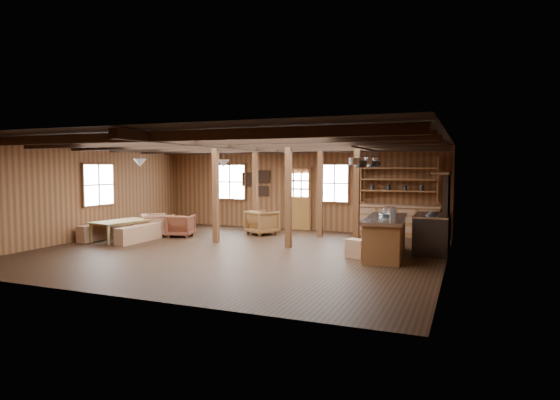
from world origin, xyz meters
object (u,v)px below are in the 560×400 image
Objects in this scene: dining_table at (122,231)px; armchair_c at (155,225)px; kitchen_island at (385,236)px; armchair_b at (262,222)px; commercial_range at (434,227)px; armchair_a at (181,226)px.

armchair_c reaches higher than dining_table.
kitchen_island is 4.77m from armchair_b.
armchair_c is at bearing -177.53° from commercial_range.
kitchen_island is 3.02× the size of armchair_b.
armchair_b is at bearing 166.47° from commercial_range.
kitchen_island is at bearing -76.10° from dining_table.
kitchen_island reaches higher than armchair_a.
armchair_a is (-7.40, -0.09, -0.31)m from commercial_range.
commercial_range is at bearing -132.31° from armchair_c.
armchair_b is at bearing -162.85° from armchair_a.
armchair_a is 0.95× the size of armchair_c.
armchair_a reaches higher than dining_table.
armchair_a is at bearing -179.29° from commercial_range.
kitchen_island is at bearing 156.84° from armchair_a.
armchair_c reaches higher than armchair_a.
commercial_range is 2.57× the size of armchair_c.
commercial_range is 8.17m from armchair_c.
commercial_range is at bearing 165.24° from armchair_a.
armchair_a is at bearing 168.04° from kitchen_island.
commercial_range reaches higher than armchair_b.
dining_table is (-8.55, -1.37, -0.36)m from commercial_range.
dining_table is at bearing 114.23° from armchair_c.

